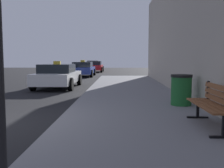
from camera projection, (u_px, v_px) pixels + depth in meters
name	position (u px, v px, depth m)	size (l,w,h in m)	color
sidewalk	(144.00, 124.00, 6.02)	(4.00, 32.00, 0.15)	slate
bench	(214.00, 102.00, 5.45)	(0.51, 1.83, 0.89)	brown
trash_bin	(181.00, 90.00, 8.04)	(0.64, 0.64, 0.93)	#195926
car_white	(58.00, 76.00, 14.21)	(2.07, 4.48, 1.43)	white
car_blue	(83.00, 69.00, 23.33)	(1.99, 4.28, 1.43)	#233899
car_red	(94.00, 66.00, 30.94)	(2.03, 4.11, 1.27)	red
car_green	(93.00, 65.00, 40.23)	(1.97, 4.22, 1.27)	#196638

